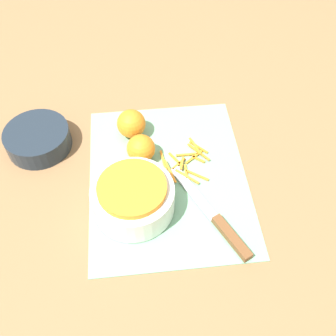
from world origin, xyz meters
TOP-DOWN VIEW (x-y plane):
  - ground_plane at (0.00, 0.00)m, footprint 4.00×4.00m
  - cutting_board at (0.00, 0.00)m, footprint 0.46×0.36m
  - bowl_speckled at (-0.08, 0.08)m, footprint 0.17×0.17m
  - bowl_dark at (0.13, 0.30)m, footprint 0.15×0.15m
  - knife at (-0.15, -0.10)m, footprint 0.25×0.14m
  - orange_left at (0.14, 0.07)m, footprint 0.07×0.07m
  - orange_right at (0.06, 0.06)m, footprint 0.07×0.07m
  - peel_pile at (0.04, -0.05)m, footprint 0.14×0.12m

SIDE VIEW (x-z plane):
  - ground_plane at x=0.00m, z-range 0.00..0.00m
  - cutting_board at x=0.00m, z-range 0.00..0.01m
  - peel_pile at x=0.04m, z-range 0.00..0.01m
  - knife at x=-0.15m, z-range 0.00..0.02m
  - bowl_dark at x=0.13m, z-range 0.00..0.05m
  - orange_right at x=0.06m, z-range 0.01..0.07m
  - orange_left at x=0.14m, z-range 0.01..0.08m
  - bowl_speckled at x=-0.08m, z-range 0.00..0.08m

